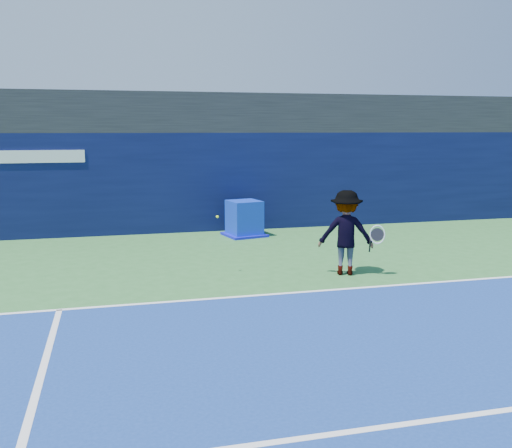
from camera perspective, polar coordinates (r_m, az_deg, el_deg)
The scene contains 8 objects.
ground at distance 8.71m, azimuth 14.67°, elevation -11.80°, with size 80.00×80.00×0.00m, color #306C31.
baseline at distance 11.28m, azimuth 7.30°, elevation -6.58°, with size 24.00×0.10×0.01m, color white.
service_line at distance 7.18m, azimuth 22.70°, elevation -16.95°, with size 24.00×0.10×0.01m, color white.
stadium_band at distance 19.01m, azimuth -2.03°, elevation 10.95°, with size 36.00×3.00×1.20m, color black.
back_wall_assembly at distance 18.10m, azimuth -1.33°, elevation 4.37°, with size 36.00×1.03×3.00m.
equipment_cart at distance 16.74m, azimuth -1.17°, elevation 0.42°, with size 1.30×1.30×1.04m.
tennis_player at distance 12.40m, azimuth 8.99°, elevation -0.86°, with size 1.43×1.06×1.83m.
tennis_ball at distance 12.23m, azimuth -3.89°, elevation 0.73°, with size 0.06×0.06×0.06m.
Camera 1 is at (-4.02, -7.07, 3.12)m, focal length 40.00 mm.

